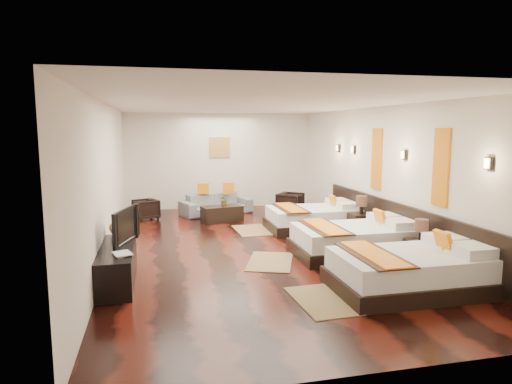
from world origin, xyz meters
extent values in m
cube|color=black|center=(0.00, 0.00, 0.00)|extent=(5.50, 9.50, 0.01)
cube|color=white|center=(0.00, 0.00, 2.80)|extent=(5.50, 9.50, 0.01)
cube|color=silver|center=(0.00, 4.75, 1.40)|extent=(5.50, 0.01, 2.80)
cube|color=silver|center=(-2.75, 0.00, 1.40)|extent=(0.01, 9.50, 2.80)
cube|color=silver|center=(2.75, 0.00, 1.40)|extent=(0.01, 9.50, 2.80)
cube|color=black|center=(2.71, -0.80, 0.45)|extent=(0.08, 6.60, 0.90)
cube|color=black|center=(1.67, -2.80, 0.12)|extent=(2.24, 1.39, 0.23)
cube|color=white|center=(1.67, -2.80, 0.40)|extent=(2.14, 1.28, 0.32)
cube|color=orange|center=(2.20, -2.80, 0.68)|extent=(0.17, 0.34, 0.34)
cube|color=#38190F|center=(1.08, -2.80, 0.57)|extent=(0.59, 1.41, 0.02)
cube|color=orange|center=(1.08, -2.80, 0.58)|extent=(0.41, 1.41, 0.02)
cube|color=black|center=(1.67, -0.93, 0.12)|extent=(2.21, 1.37, 0.23)
cube|color=white|center=(1.67, -0.93, 0.39)|extent=(2.10, 1.26, 0.32)
cube|color=orange|center=(2.20, -0.93, 0.67)|extent=(0.16, 0.34, 0.34)
cube|color=#38190F|center=(1.09, -0.93, 0.56)|extent=(0.58, 1.39, 0.02)
cube|color=orange|center=(1.09, -0.93, 0.57)|extent=(0.40, 1.39, 0.02)
cube|color=black|center=(1.67, 1.26, 0.11)|extent=(2.10, 1.30, 0.22)
cube|color=white|center=(1.67, 1.26, 0.37)|extent=(2.00, 1.20, 0.30)
cube|color=orange|center=(2.17, 1.26, 0.64)|extent=(0.16, 0.32, 0.32)
cube|color=#38190F|center=(1.12, 1.26, 0.53)|extent=(0.55, 1.32, 0.02)
cube|color=orange|center=(1.12, 1.26, 0.55)|extent=(0.38, 1.32, 0.02)
cube|color=black|center=(2.44, -1.87, 0.23)|extent=(0.42, 0.42, 0.47)
cylinder|color=black|center=(2.44, -1.87, 0.56)|extent=(0.07, 0.07, 0.19)
cylinder|color=#3F2619|center=(2.44, -1.87, 0.73)|extent=(0.22, 0.22, 0.21)
cube|color=black|center=(2.44, 0.37, 0.25)|extent=(0.46, 0.46, 0.51)
cylinder|color=black|center=(2.44, 0.37, 0.61)|extent=(0.08, 0.08, 0.20)
cylinder|color=#3F2619|center=(2.44, 0.37, 0.79)|extent=(0.24, 0.24, 0.22)
cube|color=olive|center=(0.30, -2.91, 0.01)|extent=(0.81, 1.24, 0.01)
cube|color=olive|center=(0.05, -1.00, 0.01)|extent=(1.12, 1.38, 0.01)
cube|color=olive|center=(0.27, 1.49, 0.01)|extent=(0.80, 1.23, 0.01)
cube|color=black|center=(-2.50, -1.50, 0.28)|extent=(0.50, 1.80, 0.55)
imported|color=black|center=(-2.45, -1.31, 0.83)|extent=(0.43, 0.97, 0.57)
imported|color=black|center=(-2.50, -2.00, 0.56)|extent=(0.33, 0.38, 0.03)
imported|color=brown|center=(-2.50, -0.70, 0.74)|extent=(0.41, 0.41, 0.37)
imported|color=slate|center=(-0.26, 3.70, 0.29)|extent=(2.10, 1.37, 0.57)
imported|color=black|center=(-2.15, 3.34, 0.27)|extent=(0.76, 0.75, 0.53)
imported|color=black|center=(1.75, 3.27, 0.30)|extent=(0.90, 0.90, 0.59)
cube|color=black|center=(-0.26, 2.65, 0.20)|extent=(1.09, 0.71, 0.40)
imported|color=#266421|center=(-0.19, 2.69, 0.54)|extent=(0.26, 0.23, 0.28)
cube|color=#D86014|center=(2.73, -1.90, 1.70)|extent=(0.04, 0.40, 1.30)
cube|color=#D86014|center=(2.73, 0.30, 1.70)|extent=(0.04, 0.40, 1.30)
cube|color=black|center=(2.71, -3.00, 1.85)|extent=(0.06, 0.12, 0.18)
cube|color=#FFD18C|center=(2.68, -3.00, 1.85)|extent=(0.02, 0.10, 0.14)
cube|color=black|center=(2.71, -0.80, 1.85)|extent=(0.06, 0.12, 0.18)
cube|color=#FFD18C|center=(2.68, -0.80, 1.85)|extent=(0.02, 0.10, 0.14)
cube|color=black|center=(2.71, 1.40, 1.85)|extent=(0.06, 0.12, 0.18)
cube|color=#FFD18C|center=(2.68, 1.40, 1.85)|extent=(0.02, 0.10, 0.14)
cube|color=black|center=(2.71, 2.30, 1.85)|extent=(0.06, 0.12, 0.18)
cube|color=#FFD18C|center=(2.68, 2.30, 1.85)|extent=(0.02, 0.10, 0.14)
cube|color=#AD873F|center=(0.00, 4.73, 1.80)|extent=(0.60, 0.04, 0.60)
camera|label=1|loc=(-1.91, -8.40, 2.33)|focal=31.32mm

